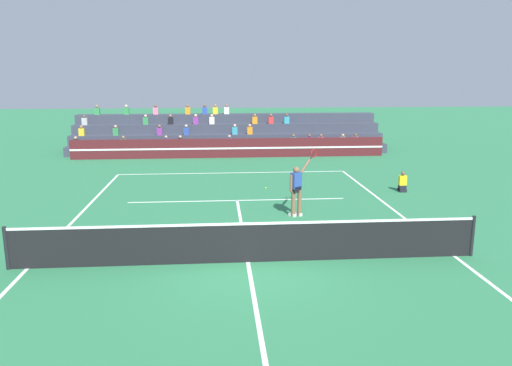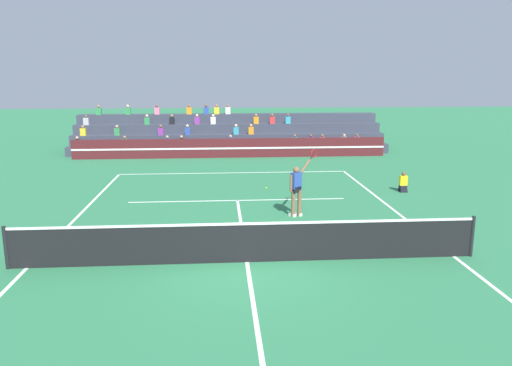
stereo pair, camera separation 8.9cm
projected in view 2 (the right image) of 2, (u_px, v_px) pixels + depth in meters
The scene contains 8 objects.
ground_plane at pixel (247, 262), 12.82m from camera, with size 120.00×120.00×0.00m, color #2D7A4C.
court_lines at pixel (247, 262), 12.82m from camera, with size 11.10×23.90×0.01m.
tennis_net at pixel (247, 242), 12.70m from camera, with size 12.00×0.10×1.10m.
sponsor_banner_wall at pixel (231, 148), 28.82m from camera, with size 18.00×0.26×1.10m.
bleacher_stand at pixel (229, 136), 31.85m from camera, with size 19.26×3.80×2.83m.
ball_kid_courtside at pixel (403, 184), 20.43m from camera, with size 0.30×0.36×0.84m.
tennis_player at pixel (297, 188), 16.79m from camera, with size 1.11×0.86×2.28m.
tennis_ball at pixel (266, 188), 21.02m from camera, with size 0.07×0.07×0.07m, color #C6DB33.
Camera 2 is at (-0.66, -12.07, 4.73)m, focal length 35.00 mm.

